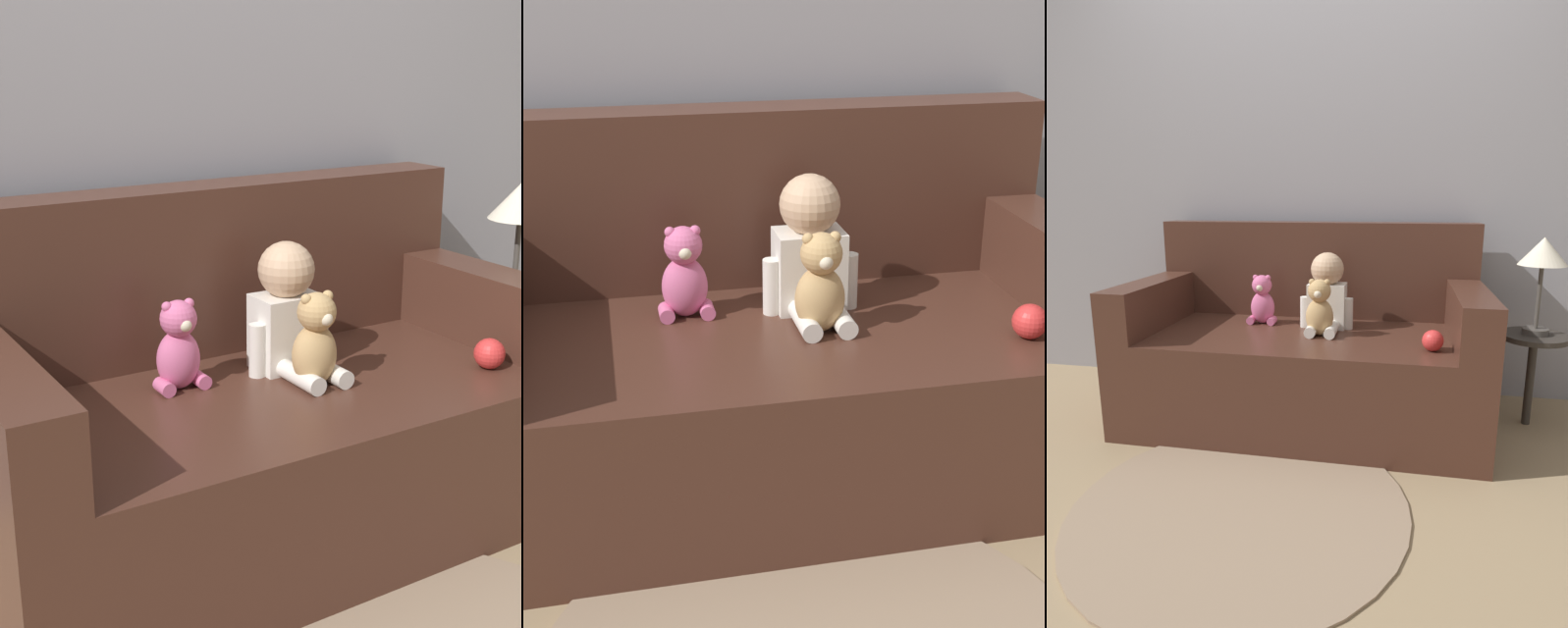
{
  "view_description": "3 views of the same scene",
  "coord_description": "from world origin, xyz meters",
  "views": [
    {
      "loc": [
        -1.21,
        -1.94,
        1.37
      ],
      "look_at": [
        -0.03,
        -0.0,
        0.67
      ],
      "focal_mm": 50.0,
      "sensor_mm": 36.0,
      "label": 1
    },
    {
      "loc": [
        -0.44,
        -2.1,
        1.39
      ],
      "look_at": [
        -0.02,
        -0.15,
        0.55
      ],
      "focal_mm": 50.0,
      "sensor_mm": 36.0,
      "label": 2
    },
    {
      "loc": [
        0.46,
        -2.29,
        1.09
      ],
      "look_at": [
        0.04,
        -0.12,
        0.57
      ],
      "focal_mm": 28.0,
      "sensor_mm": 36.0,
      "label": 3
    }
  ],
  "objects": [
    {
      "name": "ground_plane",
      "position": [
        0.0,
        0.0,
        0.0
      ],
      "size": [
        12.0,
        12.0,
        0.0
      ],
      "primitive_type": "plane",
      "color": "#9E8460"
    },
    {
      "name": "person_baby",
      "position": [
        0.1,
        0.07,
        0.64
      ],
      "size": [
        0.27,
        0.32,
        0.38
      ],
      "color": "white",
      "rests_on": "couch"
    },
    {
      "name": "plush_toy_side",
      "position": [
        -0.24,
        0.09,
        0.58
      ],
      "size": [
        0.15,
        0.12,
        0.25
      ],
      "color": "#DB6699",
      "rests_on": "couch"
    },
    {
      "name": "couch",
      "position": [
        0.0,
        0.06,
        0.34
      ],
      "size": [
        1.7,
        0.88,
        0.98
      ],
      "color": "#47281E",
      "rests_on": "ground_plane"
    },
    {
      "name": "teddy_bear_brown",
      "position": [
        0.09,
        -0.08,
        0.6
      ],
      "size": [
        0.13,
        0.12,
        0.27
      ],
      "color": "tan",
      "rests_on": "couch"
    },
    {
      "name": "toy_ball",
      "position": [
        0.6,
        -0.24,
        0.51
      ],
      "size": [
        0.09,
        0.09,
        0.09
      ],
      "color": "red",
      "rests_on": "couch"
    }
  ]
}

